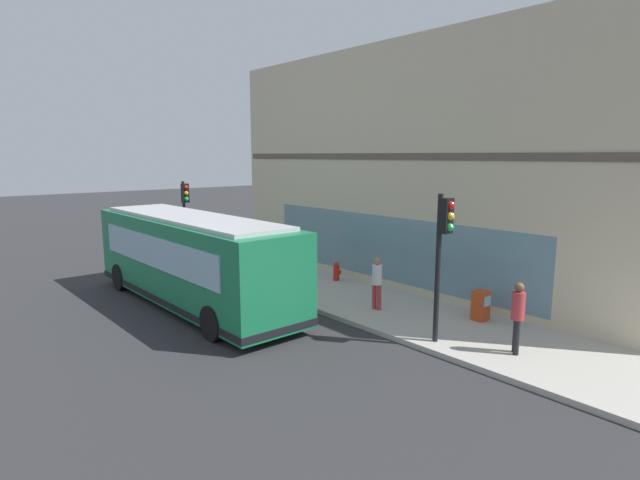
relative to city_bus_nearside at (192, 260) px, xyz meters
The scene contains 11 objects.
ground 3.27m from the city_bus_nearside, 89.86° to the right, with size 120.00×120.00×0.00m, color #2D2D30.
sidewalk_curb 5.57m from the city_bus_nearside, 32.45° to the right, with size 3.85×40.00×0.15m, color #B2ADA3.
building_corner 10.63m from the city_bus_nearside, 16.41° to the right, with size 6.72×18.09×9.08m.
city_bus_nearside is the anchor object (origin of this frame).
traffic_light_near_corner 8.51m from the city_bus_nearside, 67.92° to the right, with size 0.32×0.49×3.93m.
traffic_light_down_block 7.96m from the city_bus_nearside, 65.47° to the left, with size 0.32×0.49×3.66m.
fire_hydrant 5.81m from the city_bus_nearside, 11.04° to the right, with size 0.35×0.35×0.74m.
pedestrian_near_hydrant 7.37m from the city_bus_nearside, 38.28° to the left, with size 0.32×0.32×1.68m.
pedestrian_walking_along_curb 10.30m from the city_bus_nearside, 67.18° to the right, with size 0.32×0.32×1.82m.
pedestrian_near_building_entrance 6.23m from the city_bus_nearside, 49.46° to the right, with size 0.32×0.32×1.69m.
newspaper_vending_box 9.41m from the city_bus_nearside, 53.09° to the right, with size 0.44×0.42×0.90m.
Camera 1 is at (-7.47, -12.47, 5.04)m, focal length 28.20 mm.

